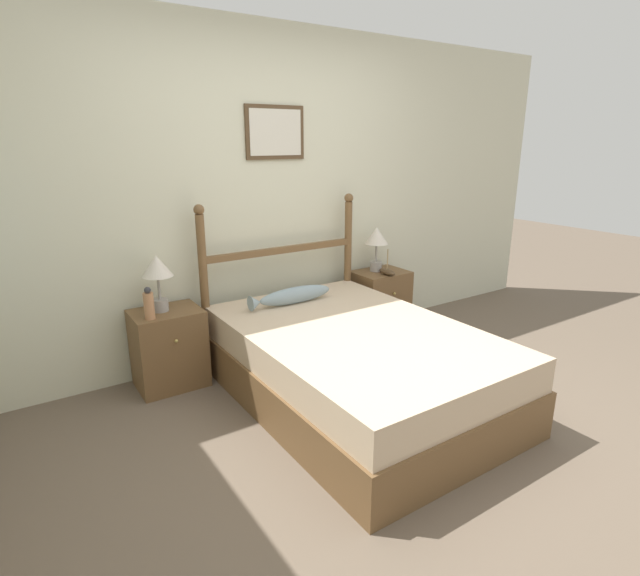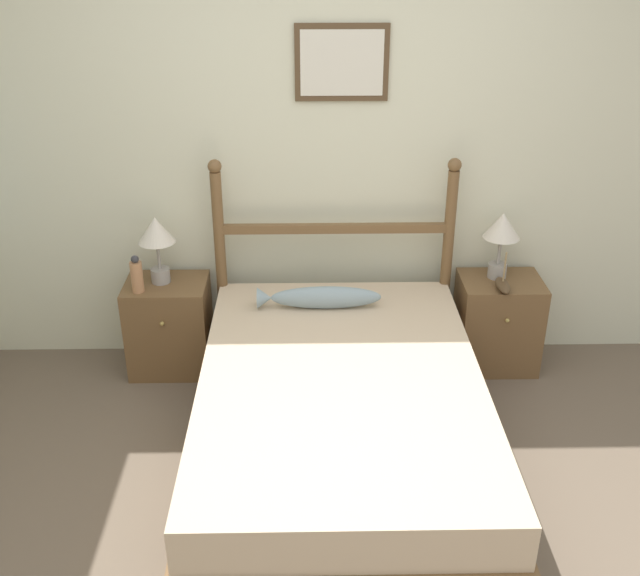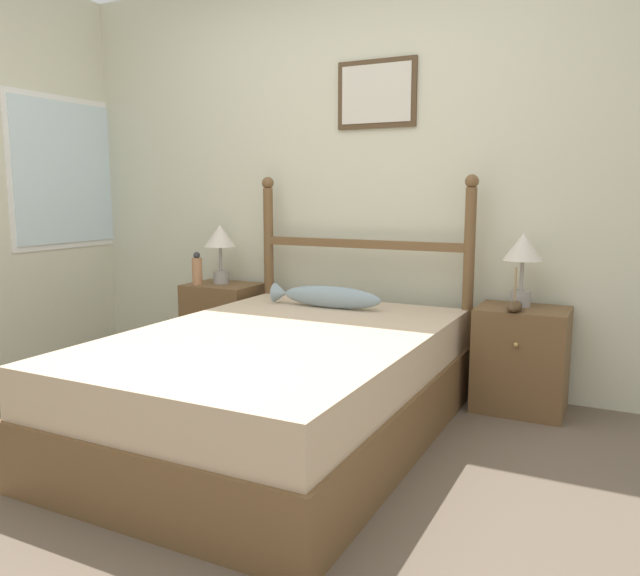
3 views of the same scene
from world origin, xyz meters
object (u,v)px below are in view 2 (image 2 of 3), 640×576
object	(u,v)px
bottle	(137,275)
model_boat	(503,285)
nightstand_right	(497,323)
table_lamp_right	(502,232)
table_lamp_left	(156,236)
bed	(341,421)
nightstand_left	(170,326)
fish_pillow	(319,298)

from	to	relation	value
bottle	model_boat	size ratio (longest dim) A/B	0.96
nightstand_right	table_lamp_right	xyz separation A→B (m)	(-0.02, 0.05, 0.57)
table_lamp_left	bottle	distance (m)	0.24
bed	table_lamp_left	bearing A→B (deg)	137.20
nightstand_left	fish_pillow	world-z (taller)	fish_pillow
table_lamp_right	nightstand_right	bearing A→B (deg)	-62.42
nightstand_left	nightstand_right	distance (m)	1.95
table_lamp_right	bottle	world-z (taller)	table_lamp_right
table_lamp_right	fish_pillow	distance (m)	1.11
table_lamp_left	bottle	size ratio (longest dim) A/B	1.80
bed	nightstand_left	bearing A→B (deg)	137.03
table_lamp_right	fish_pillow	bearing A→B (deg)	-165.42
model_boat	fish_pillow	world-z (taller)	model_boat
table_lamp_right	model_boat	bearing A→B (deg)	-91.70
bed	model_boat	xyz separation A→B (m)	(0.94, 0.79, 0.34)
bed	table_lamp_right	xyz separation A→B (m)	(0.95, 0.95, 0.59)
model_boat	fish_pillow	bearing A→B (deg)	-174.01
nightstand_right	model_boat	xyz separation A→B (m)	(-0.03, -0.12, 0.31)
bed	fish_pillow	bearing A→B (deg)	97.82
bed	fish_pillow	xyz separation A→B (m)	(-0.09, 0.68, 0.32)
table_lamp_right	model_boat	xyz separation A→B (m)	(-0.00, -0.16, -0.26)
model_boat	table_lamp_left	bearing A→B (deg)	176.04
model_boat	fish_pillow	size ratio (longest dim) A/B	0.34
nightstand_right	fish_pillow	distance (m)	1.13
nightstand_left	model_boat	bearing A→B (deg)	-3.48
bed	bottle	size ratio (longest dim) A/B	9.21
nightstand_right	fish_pillow	bearing A→B (deg)	-168.06
bottle	fish_pillow	size ratio (longest dim) A/B	0.32
nightstand_right	bottle	distance (m)	2.12
bed	table_lamp_left	xyz separation A→B (m)	(-1.00, 0.93, 0.59)
table_lamp_left	bottle	bearing A→B (deg)	-131.65
model_boat	fish_pillow	xyz separation A→B (m)	(-1.04, -0.11, -0.01)
nightstand_left	nightstand_right	xyz separation A→B (m)	(1.95, 0.00, 0.00)
table_lamp_left	table_lamp_right	distance (m)	1.95
nightstand_left	fish_pillow	size ratio (longest dim) A/B	0.83
bed	table_lamp_right	size ratio (longest dim) A/B	5.11
nightstand_right	model_boat	distance (m)	0.33
nightstand_left	table_lamp_right	world-z (taller)	table_lamp_right
nightstand_left	model_boat	world-z (taller)	model_boat
nightstand_left	table_lamp_right	distance (m)	2.01
table_lamp_left	bottle	xyz separation A→B (m)	(-0.11, -0.12, -0.19)
table_lamp_right	model_boat	distance (m)	0.30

